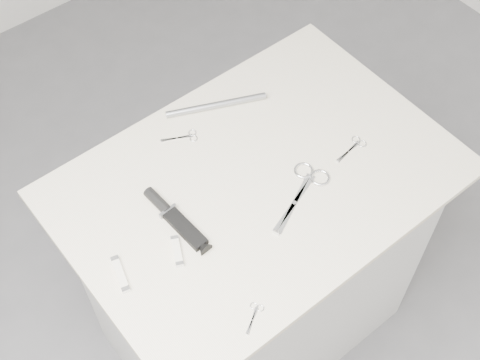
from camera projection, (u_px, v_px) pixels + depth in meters
ground at (252, 324)px, 2.46m from camera, size 4.00×4.00×0.01m
plinth at (254, 266)px, 2.09m from camera, size 0.90×0.60×0.90m
display_board at (258, 181)px, 1.72m from camera, size 1.00×0.70×0.02m
large_shears at (306, 184)px, 1.69m from camera, size 0.22×0.14×0.01m
embroidery_scissors_a at (354, 146)px, 1.77m from camera, size 0.10×0.05×0.00m
embroidery_scissors_b at (185, 137)px, 1.79m from camera, size 0.10×0.07×0.00m
tiny_scissors at (254, 314)px, 1.49m from camera, size 0.07×0.06×0.00m
sheathed_knife at (173, 216)px, 1.63m from camera, size 0.05×0.22×0.03m
pocket_knife_a at (177, 251)px, 1.58m from camera, size 0.05×0.08×0.01m
pocket_knife_b at (120, 274)px, 1.54m from camera, size 0.05×0.10×0.01m
metal_rail at (216, 105)px, 1.84m from camera, size 0.27×0.13×0.02m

